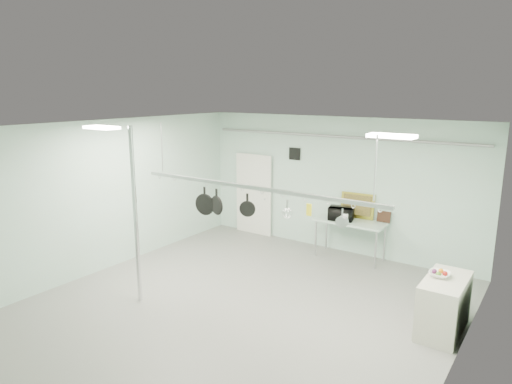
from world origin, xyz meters
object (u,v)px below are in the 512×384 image
Objects in this scene: fruit_bowl at (440,274)px; coffee_canister at (346,217)px; microwave at (341,214)px; skillet_left at (205,201)px; chrome_pole at (135,217)px; prep_table at (350,224)px; skillet_mid at (217,202)px; side_cabinet at (444,305)px; pot_rack at (252,186)px; skillet_right at (247,205)px.

coffee_canister is at bearing 141.38° from fruit_bowl.
skillet_left is (-1.26, -3.22, 0.76)m from microwave.
chrome_pole is 4.85m from prep_table.
chrome_pole is 9.87× the size of fruit_bowl.
microwave is at bearing 62.94° from chrome_pole.
chrome_pole reaches higher than skillet_mid.
chrome_pole is at bearing -118.71° from prep_table.
chrome_pole reaches higher than fruit_bowl.
side_cabinet is 2.47× the size of skillet_mid.
prep_table is 3.29× the size of skillet_mid.
fruit_bowl is (2.48, -1.98, -0.07)m from coffee_canister.
microwave is at bearing 146.93° from coffee_canister.
pot_rack is at bearing -159.55° from side_cabinet.
skillet_left is at bearing -113.80° from prep_table.
microwave is 2.57× the size of coffee_canister.
pot_rack reaches higher than skillet_right.
skillet_right is (0.68, 0.00, 0.05)m from skillet_mid.
skillet_mid is (1.12, 0.90, 0.24)m from chrome_pole.
chrome_pole is at bearing -119.32° from coffee_canister.
skillet_right is (-0.30, -3.22, 0.84)m from microwave.
skillet_left is at bearing -163.75° from fruit_bowl.
side_cabinet is at bearing -3.61° from skillet_right.
chrome_pole is 5.87× the size of microwave.
skillet_right reaches higher than prep_table.
side_cabinet is 3.62m from pot_rack.
skillet_right is (-0.10, 0.00, -0.34)m from pot_rack.
chrome_pole is 1.25m from skillet_left.
microwave is at bearing 59.79° from skillet_left.
side_cabinet is at bearing 128.79° from microwave.
side_cabinet is 0.25× the size of pot_rack.
skillet_left and skillet_right have the same top height.
fruit_bowl is 0.84× the size of skillet_right.
side_cabinet is (2.55, -2.20, -0.38)m from prep_table.
side_cabinet is 3.70× the size of fruit_bowl.
fruit_bowl is at bearing 34.65° from skillet_mid.
chrome_pole is 8.26× the size of skillet_right.
skillet_left is at bearing -164.64° from side_cabinet.
pot_rack reaches higher than coffee_canister.
pot_rack is at bearing -23.44° from skillet_right.
skillet_left is (-1.46, -3.30, 0.98)m from prep_table.
prep_table is at bearing 139.21° from side_cabinet.
skillet_mid is at bearing 59.47° from microwave.
skillet_mid is (-1.13, -3.12, 0.83)m from coffee_canister.
skillet_right reaches higher than microwave.
skillet_right is (-2.94, -1.13, 0.95)m from fruit_bowl.
prep_table is 0.26m from coffee_canister.
pot_rack is at bearing -96.91° from prep_table.
pot_rack is 9.88× the size of skillet_mid.
microwave is 3.34m from skillet_right.
prep_table is at bearing 87.61° from skillet_mid.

